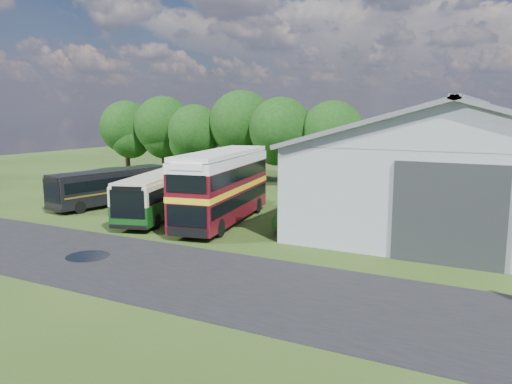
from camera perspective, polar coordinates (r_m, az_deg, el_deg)
The scene contains 15 objects.
ground at distance 28.40m, azimuth -12.18°, elevation -6.09°, with size 120.00×120.00×0.00m, color #1F3811.
asphalt_road at distance 24.34m, azimuth -11.25°, elevation -8.65°, with size 60.00×8.00×0.02m, color black.
puddle at distance 27.30m, azimuth -18.68°, elevation -7.00°, with size 2.20×2.20×0.01m, color black.
storage_shed at distance 37.16m, azimuth 23.44°, elevation 3.46°, with size 18.80×24.80×8.15m.
tree_far_left at distance 60.66m, azimuth -14.60°, elevation 7.17°, with size 6.12×6.12×8.64m.
tree_left_a at distance 57.81m, azimuth -10.56°, elevation 7.54°, with size 6.46×6.46×9.12m.
tree_left_b at distance 54.06m, azimuth -7.00°, elevation 6.86°, with size 5.78×5.78×8.16m.
tree_mid at distance 52.48m, azimuth -1.67°, elevation 7.87°, with size 6.80×6.80×9.60m.
tree_right_a at distance 49.33m, azimuth 2.87°, elevation 7.20°, with size 6.26×6.26×8.83m.
tree_right_b at distance 48.21m, azimuth 8.71°, elevation 6.77°, with size 5.98×5.98×8.45m.
shrub_front at distance 30.44m, azimuth 3.38°, elevation -4.86°, with size 1.70×1.70×1.70m, color #194714.
shrub_mid at distance 32.22m, azimuth 4.86°, elevation -4.09°, with size 1.60×1.60×1.60m, color #194714.
bus_green_single at distance 36.04m, azimuth -10.72°, elevation -0.15°, with size 5.68×11.43×3.08m.
bus_maroon_double at distance 33.29m, azimuth -3.86°, elevation 0.56°, with size 4.80×11.53×4.81m.
bus_dark_single at distance 41.34m, azimuth -16.22°, elevation 0.63°, with size 4.04×10.45×2.81m.
Camera 1 is at (17.71, -20.93, 7.38)m, focal length 35.00 mm.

